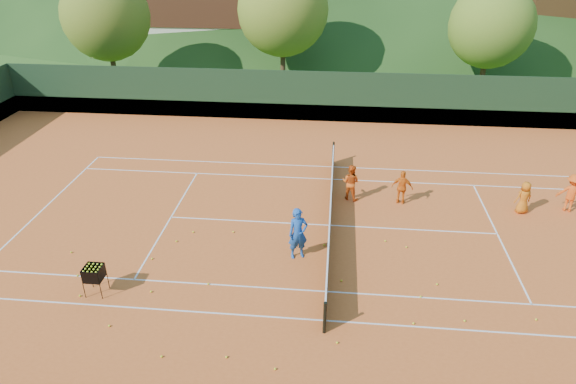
# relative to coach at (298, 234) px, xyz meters

# --- Properties ---
(ground) EXTENTS (400.00, 400.00, 0.00)m
(ground) POSITION_rel_coach_xyz_m (1.08, 2.23, -0.98)
(ground) COLOR #295019
(ground) RESTS_ON ground
(clay_court) EXTENTS (40.00, 24.00, 0.02)m
(clay_court) POSITION_rel_coach_xyz_m (1.08, 2.23, -0.97)
(clay_court) COLOR #C75620
(clay_court) RESTS_ON ground
(coach) EXTENTS (0.82, 0.68, 1.91)m
(coach) POSITION_rel_coach_xyz_m (0.00, 0.00, 0.00)
(coach) COLOR #194EA6
(coach) RESTS_ON clay_court
(student_a) EXTENTS (0.93, 0.84, 1.57)m
(student_a) POSITION_rel_coach_xyz_m (1.88, 4.54, -0.17)
(student_a) COLOR #DE5513
(student_a) RESTS_ON clay_court
(student_b) EXTENTS (0.93, 0.54, 1.49)m
(student_b) POSITION_rel_coach_xyz_m (4.02, 4.35, -0.21)
(student_b) COLOR orange
(student_b) RESTS_ON clay_court
(student_c) EXTENTS (0.76, 0.59, 1.37)m
(student_c) POSITION_rel_coach_xyz_m (8.86, 4.03, -0.27)
(student_c) COLOR #CA6311
(student_c) RESTS_ON clay_court
(student_d) EXTENTS (1.19, 0.92, 1.63)m
(student_d) POSITION_rel_coach_xyz_m (10.81, 4.40, -0.14)
(student_d) COLOR #E65314
(student_d) RESTS_ON clay_court
(tennis_ball_0) EXTENTS (0.07, 0.07, 0.07)m
(tennis_ball_0) POSITION_rel_coach_xyz_m (3.70, -3.16, -0.92)
(tennis_ball_0) COLOR #D2E325
(tennis_ball_0) RESTS_ON clay_court
(tennis_ball_1) EXTENTS (0.07, 0.07, 0.07)m
(tennis_ball_1) POSITION_rel_coach_xyz_m (-5.11, -0.70, -0.92)
(tennis_ball_1) COLOR #D2E325
(tennis_ball_1) RESTS_ON clay_court
(tennis_ball_2) EXTENTS (0.07, 0.07, 0.07)m
(tennis_ball_2) POSITION_rel_coach_xyz_m (3.17, 1.26, -0.92)
(tennis_ball_2) COLOR #D2E325
(tennis_ball_2) RESTS_ON clay_court
(tennis_ball_3) EXTENTS (0.07, 0.07, 0.07)m
(tennis_ball_3) POSITION_rel_coach_xyz_m (-5.23, -4.14, -0.92)
(tennis_ball_3) COLOR #D2E325
(tennis_ball_3) RESTS_ON clay_court
(tennis_ball_4) EXTENTS (0.07, 0.07, 0.07)m
(tennis_ball_4) POSITION_rel_coach_xyz_m (1.46, -4.17, -0.92)
(tennis_ball_4) COLOR #D2E325
(tennis_ball_4) RESTS_ON clay_court
(tennis_ball_5) EXTENTS (0.07, 0.07, 0.07)m
(tennis_ball_5) POSITION_rel_coach_xyz_m (3.91, 0.92, -0.92)
(tennis_ball_5) COLOR #D2E325
(tennis_ball_5) RESTS_ON clay_court
(tennis_ball_6) EXTENTS (0.07, 0.07, 0.07)m
(tennis_ball_6) POSITION_rel_coach_xyz_m (-2.59, 1.34, -0.92)
(tennis_ball_6) COLOR #D2E325
(tennis_ball_6) RESTS_ON clay_court
(tennis_ball_7) EXTENTS (0.07, 0.07, 0.07)m
(tennis_ball_7) POSITION_rel_coach_xyz_m (-6.72, -2.90, -0.92)
(tennis_ball_7) COLOR #D2E325
(tennis_ball_7) RESTS_ON clay_court
(tennis_ball_8) EXTENTS (0.07, 0.07, 0.07)m
(tennis_ball_8) POSITION_rel_coach_xyz_m (4.68, -1.19, -0.92)
(tennis_ball_8) COLOR #D2E325
(tennis_ball_8) RESTS_ON clay_court
(tennis_ball_9) EXTENTS (0.07, 0.07, 0.07)m
(tennis_ball_9) POSITION_rel_coach_xyz_m (4.07, -1.88, -0.92)
(tennis_ball_9) COLOR #D2E325
(tennis_ball_9) RESTS_ON clay_court
(tennis_ball_10) EXTENTS (0.07, 0.07, 0.07)m
(tennis_ball_10) POSITION_rel_coach_xyz_m (-0.17, -5.29, -0.92)
(tennis_ball_10) COLOR #D2E325
(tennis_ball_10) RESTS_ON clay_court
(tennis_ball_12) EXTENTS (0.07, 0.07, 0.07)m
(tennis_ball_12) POSITION_rel_coach_xyz_m (-1.55, -5.01, -0.92)
(tennis_ball_12) COLOR #D2E325
(tennis_ball_12) RESTS_ON clay_court
(tennis_ball_13) EXTENTS (0.07, 0.07, 0.07)m
(tennis_ball_13) POSITION_rel_coach_xyz_m (-2.80, -1.91, -0.92)
(tennis_ball_13) COLOR #D2E325
(tennis_ball_13) RESTS_ON clay_court
(tennis_ball_14) EXTENTS (0.07, 0.07, 0.07)m
(tennis_ball_14) POSITION_rel_coach_xyz_m (-3.32, -5.16, -0.92)
(tennis_ball_14) COLOR #D2E325
(tennis_ball_14) RESTS_ON clay_court
(tennis_ball_16) EXTENTS (0.07, 0.07, 0.07)m
(tennis_ball_16) POSITION_rel_coach_xyz_m (-4.58, 0.48, -0.92)
(tennis_ball_16) COLOR #D2E325
(tennis_ball_16) RESTS_ON clay_court
(tennis_ball_17) EXTENTS (0.07, 0.07, 0.07)m
(tennis_ball_17) POSITION_rel_coach_xyz_m (0.92, 0.77, -0.92)
(tennis_ball_17) COLOR #D2E325
(tennis_ball_17) RESTS_ON clay_court
(tennis_ball_19) EXTENTS (0.07, 0.07, 0.07)m
(tennis_ball_19) POSITION_rel_coach_xyz_m (1.56, -1.31, -0.92)
(tennis_ball_19) COLOR #D2E325
(tennis_ball_19) RESTS_ON clay_court
(tennis_ball_21) EXTENTS (0.07, 0.07, 0.07)m
(tennis_ball_21) POSITION_rel_coach_xyz_m (5.23, -2.89, -0.92)
(tennis_ball_21) COLOR #D2E325
(tennis_ball_21) RESTS_ON clay_court
(tennis_ball_22) EXTENTS (0.07, 0.07, 0.07)m
(tennis_ball_22) POSITION_rel_coach_xyz_m (-4.12, 1.17, -0.92)
(tennis_ball_22) COLOR #D2E325
(tennis_ball_22) RESTS_ON clay_court
(tennis_ball_23) EXTENTS (0.07, 0.07, 0.07)m
(tennis_ball_23) POSITION_rel_coach_xyz_m (-7.28, -1.90, -0.92)
(tennis_ball_23) COLOR #D2E325
(tennis_ball_23) RESTS_ON clay_court
(tennis_ball_25) EXTENTS (0.07, 0.07, 0.07)m
(tennis_ball_25) POSITION_rel_coach_xyz_m (-8.14, -0.60, -0.92)
(tennis_ball_25) COLOR #D2E325
(tennis_ball_25) RESTS_ON clay_court
(tennis_ball_28) EXTENTS (0.07, 0.07, 0.07)m
(tennis_ball_28) POSITION_rel_coach_xyz_m (-4.53, -2.48, -0.92)
(tennis_ball_28) COLOR #D2E325
(tennis_ball_28) RESTS_ON clay_court
(tennis_ball_29) EXTENTS (0.07, 0.07, 0.07)m
(tennis_ball_29) POSITION_rel_coach_xyz_m (7.37, -2.62, -0.92)
(tennis_ball_29) COLOR #D2E325
(tennis_ball_29) RESTS_ON clay_court
(court_lines) EXTENTS (23.83, 11.03, 0.00)m
(court_lines) POSITION_rel_coach_xyz_m (1.08, 2.23, -0.95)
(court_lines) COLOR white
(court_lines) RESTS_ON clay_court
(tennis_net) EXTENTS (0.10, 12.07, 1.10)m
(tennis_net) POSITION_rel_coach_xyz_m (1.08, 2.23, -0.46)
(tennis_net) COLOR black
(tennis_net) RESTS_ON clay_court
(perimeter_fence) EXTENTS (40.40, 24.24, 3.00)m
(perimeter_fence) POSITION_rel_coach_xyz_m (1.08, 2.23, 0.29)
(perimeter_fence) COLOR black
(perimeter_fence) RESTS_ON clay_court
(ball_hopper) EXTENTS (0.57, 0.57, 1.00)m
(ball_hopper) POSITION_rel_coach_xyz_m (-6.24, -2.65, -0.21)
(ball_hopper) COLOR black
(ball_hopper) RESTS_ON clay_court
(tree_a) EXTENTS (6.00, 6.00, 7.88)m
(tree_a) POSITION_rel_coach_xyz_m (-14.92, 20.23, 3.89)
(tree_a) COLOR #412A1A
(tree_a) RESTS_ON ground
(tree_b) EXTENTS (6.40, 6.40, 8.40)m
(tree_b) POSITION_rel_coach_xyz_m (-2.92, 22.23, 4.22)
(tree_b) COLOR #402A19
(tree_b) RESTS_ON ground
(tree_c) EXTENTS (5.60, 5.60, 7.35)m
(tree_c) POSITION_rel_coach_xyz_m (11.08, 21.23, 3.57)
(tree_c) COLOR #422A1A
(tree_c) RESTS_ON ground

